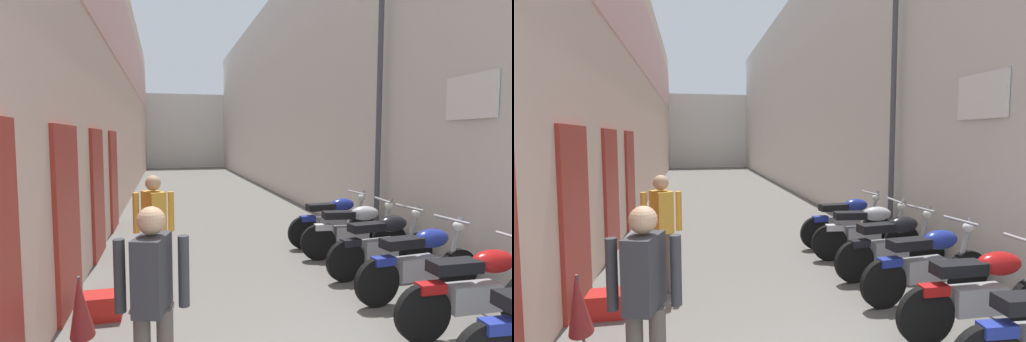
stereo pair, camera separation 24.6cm
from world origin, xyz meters
TOP-DOWN VIEW (x-y plane):
  - ground_plane at (0.00, 10.96)m, footprint 41.91×41.91m
  - building_left at (-2.79, 12.89)m, footprint 0.45×25.91m
  - building_right at (2.80, 12.95)m, footprint 0.45×25.91m
  - building_far_end at (0.00, 26.91)m, footprint 8.20×2.00m
  - motorcycle_second at (1.66, 1.75)m, footprint 1.85×0.58m
  - motorcycle_third at (1.66, 2.69)m, footprint 1.85×0.58m
  - motorcycle_fourth at (1.66, 3.57)m, footprint 1.84×0.58m
  - motorcycle_fifth at (1.66, 4.45)m, footprint 1.85×0.58m
  - motorcycle_sixth at (1.66, 5.29)m, footprint 1.85×0.58m
  - pedestrian_by_doorway at (-1.55, 1.24)m, footprint 0.52×0.38m
  - pedestrian_mid_alley at (-1.60, 3.64)m, footprint 0.52×0.39m
  - plastic_crate at (-2.18, 3.06)m, footprint 0.44×0.32m
  - umbrella_leaning at (-2.14, 1.76)m, footprint 0.20×0.35m
  - street_lamp at (2.36, 5.13)m, footprint 0.79×0.18m

SIDE VIEW (x-z plane):
  - ground_plane at x=0.00m, z-range 0.00..0.00m
  - plastic_crate at x=-2.18m, z-range 0.00..0.28m
  - motorcycle_second at x=1.66m, z-range -0.02..1.02m
  - motorcycle_third at x=1.66m, z-range -0.02..1.02m
  - motorcycle_fourth at x=1.66m, z-range -0.02..1.02m
  - motorcycle_fifth at x=1.66m, z-range -0.02..1.02m
  - motorcycle_sixth at x=1.66m, z-range -0.02..1.02m
  - umbrella_leaning at x=-2.14m, z-range 0.20..1.16m
  - pedestrian_by_doorway at x=-1.55m, z-range 0.13..1.70m
  - pedestrian_mid_alley at x=-1.60m, z-range 0.13..1.70m
  - building_far_end at x=0.00m, z-range 0.00..5.02m
  - street_lamp at x=2.36m, z-range 0.40..5.06m
  - building_left at x=-2.79m, z-range 0.03..7.25m
  - building_right at x=2.80m, z-range 0.00..7.38m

